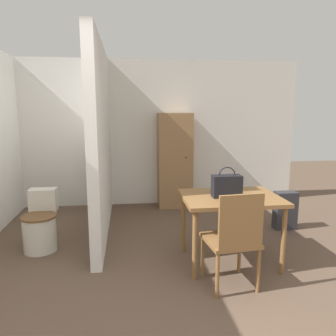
% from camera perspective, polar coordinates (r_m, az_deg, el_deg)
% --- Properties ---
extents(wall_back, '(5.29, 0.12, 2.50)m').
position_cam_1_polar(wall_back, '(5.78, -3.40, 6.02)').
color(wall_back, white).
rests_on(wall_back, ground_plane).
extents(partition_wall, '(0.12, 2.48, 2.50)m').
position_cam_1_polar(partition_wall, '(4.49, -11.57, 4.62)').
color(partition_wall, white).
rests_on(partition_wall, ground_plane).
extents(dining_table, '(1.04, 0.78, 0.75)m').
position_cam_1_polar(dining_table, '(3.61, 10.84, -6.16)').
color(dining_table, brown).
rests_on(dining_table, ground_plane).
extents(wooden_chair, '(0.50, 0.50, 0.95)m').
position_cam_1_polar(wooden_chair, '(3.14, 11.40, -11.67)').
color(wooden_chair, brown).
rests_on(wooden_chair, ground_plane).
extents(toilet, '(0.41, 0.56, 0.70)m').
position_cam_1_polar(toilet, '(4.28, -21.32, -9.38)').
color(toilet, silver).
rests_on(toilet, ground_plane).
extents(handbag, '(0.31, 0.14, 0.32)m').
position_cam_1_polar(handbag, '(3.52, 10.19, -3.06)').
color(handbag, black).
rests_on(handbag, dining_table).
extents(wooden_cabinet, '(0.57, 0.42, 1.61)m').
position_cam_1_polar(wooden_cabinet, '(5.60, 1.19, 1.31)').
color(wooden_cabinet, '#997047').
rests_on(wooden_cabinet, ground_plane).
extents(space_heater, '(0.30, 0.17, 0.53)m').
position_cam_1_polar(space_heater, '(4.93, 19.72, -6.95)').
color(space_heater, '#2D2D33').
rests_on(space_heater, ground_plane).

